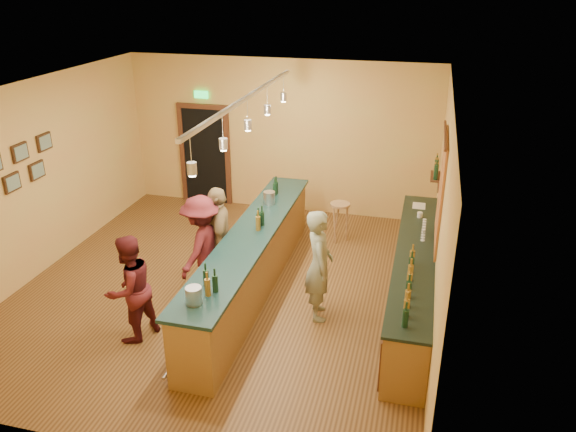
% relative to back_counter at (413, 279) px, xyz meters
% --- Properties ---
extents(floor, '(7.00, 7.00, 0.00)m').
position_rel_back_counter_xyz_m(floor, '(-2.97, -0.18, -0.49)').
color(floor, '#4E2F16').
rests_on(floor, ground).
extents(ceiling, '(6.50, 7.00, 0.02)m').
position_rel_back_counter_xyz_m(ceiling, '(-2.97, -0.18, 2.71)').
color(ceiling, silver).
rests_on(ceiling, wall_back).
extents(wall_back, '(6.50, 0.02, 3.20)m').
position_rel_back_counter_xyz_m(wall_back, '(-2.97, 3.32, 1.11)').
color(wall_back, '#DD9852').
rests_on(wall_back, floor).
extents(wall_front, '(6.50, 0.02, 3.20)m').
position_rel_back_counter_xyz_m(wall_front, '(-2.97, -3.68, 1.11)').
color(wall_front, '#DD9852').
rests_on(wall_front, floor).
extents(wall_left, '(0.02, 7.00, 3.20)m').
position_rel_back_counter_xyz_m(wall_left, '(-6.22, -0.18, 1.11)').
color(wall_left, '#DD9852').
rests_on(wall_left, floor).
extents(wall_right, '(0.02, 7.00, 3.20)m').
position_rel_back_counter_xyz_m(wall_right, '(0.28, -0.18, 1.11)').
color(wall_right, '#DD9852').
rests_on(wall_right, floor).
extents(doorway, '(1.15, 0.09, 2.48)m').
position_rel_back_counter_xyz_m(doorway, '(-4.67, 3.30, 0.64)').
color(doorway, black).
rests_on(doorway, wall_back).
extents(tapestry, '(0.03, 1.40, 1.60)m').
position_rel_back_counter_xyz_m(tapestry, '(0.26, 0.22, 1.36)').
color(tapestry, '#9E3A1F').
rests_on(tapestry, wall_right).
extents(bottle_shelf, '(0.17, 0.55, 0.54)m').
position_rel_back_counter_xyz_m(bottle_shelf, '(0.20, 1.72, 1.18)').
color(bottle_shelf, '#462215').
rests_on(bottle_shelf, wall_right).
extents(picture_grid, '(0.06, 2.20, 0.70)m').
position_rel_back_counter_xyz_m(picture_grid, '(-6.18, -0.93, 1.46)').
color(picture_grid, '#382111').
rests_on(picture_grid, wall_left).
extents(back_counter, '(0.60, 4.55, 1.27)m').
position_rel_back_counter_xyz_m(back_counter, '(0.00, 0.00, 0.00)').
color(back_counter, brown).
rests_on(back_counter, floor).
extents(tasting_bar, '(0.73, 5.10, 1.38)m').
position_rel_back_counter_xyz_m(tasting_bar, '(-2.51, -0.18, 0.12)').
color(tasting_bar, brown).
rests_on(tasting_bar, floor).
extents(pendant_track, '(0.11, 4.60, 0.50)m').
position_rel_back_counter_xyz_m(pendant_track, '(-2.51, -0.18, 2.50)').
color(pendant_track, silver).
rests_on(pendant_track, ceiling).
extents(bartender, '(0.57, 0.71, 1.70)m').
position_rel_back_counter_xyz_m(bartender, '(-1.35, -0.60, 0.37)').
color(bartender, gray).
rests_on(bartender, floor).
extents(customer_a, '(0.83, 0.92, 1.56)m').
position_rel_back_counter_xyz_m(customer_a, '(-3.74, -1.77, 0.29)').
color(customer_a, '#59191E').
rests_on(customer_a, floor).
extents(customer_b, '(0.75, 1.10, 1.73)m').
position_rel_back_counter_xyz_m(customer_b, '(-3.06, -0.13, 0.38)').
color(customer_b, '#997A51').
rests_on(customer_b, floor).
extents(customer_c, '(0.73, 1.14, 1.66)m').
position_rel_back_counter_xyz_m(customer_c, '(-3.24, -0.42, 0.34)').
color(customer_c, '#59191E').
rests_on(customer_c, floor).
extents(bar_stool, '(0.37, 0.37, 0.77)m').
position_rel_back_counter_xyz_m(bar_stool, '(-1.47, 2.02, 0.14)').
color(bar_stool, '#8E6440').
rests_on(bar_stool, floor).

